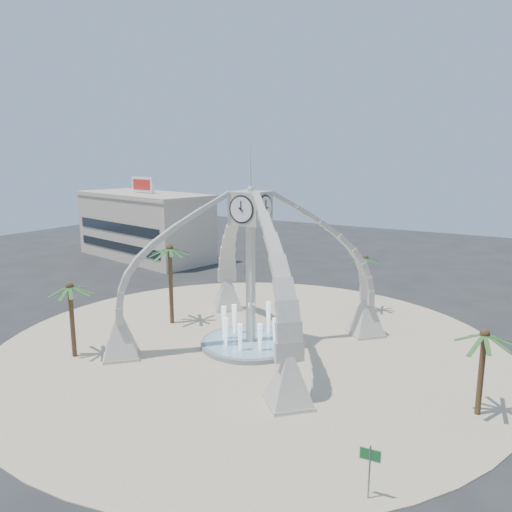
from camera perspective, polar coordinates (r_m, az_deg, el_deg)
The scene contains 10 objects.
ground at distance 40.53m, azimuth -0.60°, elevation -10.21°, with size 140.00×140.00×0.00m, color #282828.
plaza at distance 40.52m, azimuth -0.60°, elevation -10.17°, with size 40.00×40.00×0.06m, color beige.
clock_tower at distance 38.61m, azimuth -0.62°, elevation -1.22°, with size 17.94×17.94×16.30m.
fountain at distance 40.42m, azimuth -0.60°, elevation -9.83°, with size 8.00×8.00×3.62m.
building_nw at distance 75.55m, azimuth -12.62°, elevation 3.45°, with size 23.75×13.73×11.90m.
palm_east at distance 31.45m, azimuth 24.68°, elevation -8.19°, with size 3.86×3.86×5.68m.
palm_west at distance 44.51m, azimuth -9.84°, elevation 0.77°, with size 4.23×4.23×7.71m.
palm_north at distance 48.55m, azimuth 12.41°, elevation -0.29°, with size 4.20×4.20×6.04m.
palm_south at distance 39.17m, azimuth -20.53°, elevation -3.37°, with size 4.08×4.08×6.21m.
street_sign at distance 23.98m, azimuth 12.88°, elevation -21.90°, with size 0.96×0.12×2.62m.
Camera 1 is at (19.80, -32.06, 14.93)m, focal length 35.00 mm.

